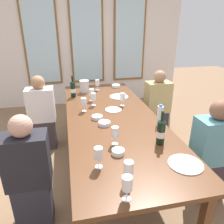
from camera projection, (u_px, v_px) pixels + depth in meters
The scene contains 27 objects.
ground_plane at pixel (112, 166), 2.88m from camera, with size 12.00×12.00×0.00m, color brown.
back_wall_with_windows at pixel (87, 39), 4.65m from camera, with size 4.26×0.10×2.90m.
dining_table at pixel (112, 120), 2.61m from camera, with size 1.06×2.82×0.74m.
white_plate_0 at pixel (119, 97), 3.23m from camera, with size 0.28×0.28×0.01m, color white.
white_plate_1 at pixel (113, 110), 2.75m from camera, with size 0.21×0.21×0.01m, color white.
white_plate_2 at pixel (185, 164), 1.70m from camera, with size 0.27×0.27×0.01m, color white.
metal_pitcher at pixel (84, 86), 3.42m from camera, with size 0.16×0.16×0.19m.
wine_bottle_0 at pixel (161, 132), 1.95m from camera, with size 0.08×0.08×0.32m.
wine_bottle_1 at pixel (73, 89), 3.19m from camera, with size 0.08×0.08×0.32m.
tasting_bowl_0 at pixel (104, 123), 2.34m from camera, with size 0.13×0.13×0.04m, color white.
tasting_bowl_1 at pixel (97, 117), 2.49m from camera, with size 0.13×0.13×0.04m, color white.
tasting_bowl_2 at pixel (118, 152), 1.83m from camera, with size 0.11×0.11×0.04m, color white.
tasting_bowl_3 at pixel (116, 86), 3.71m from camera, with size 0.14×0.14×0.04m, color white.
water_bottle at pixel (160, 116), 2.31m from camera, with size 0.06×0.06×0.24m.
wine_glass_0 at pixel (97, 83), 3.51m from camera, with size 0.07×0.07×0.17m.
wine_glass_1 at pixel (99, 154), 1.63m from camera, with size 0.07×0.07×0.17m.
wine_glass_2 at pixel (93, 97), 2.86m from camera, with size 0.07×0.07×0.17m.
wine_glass_3 at pixel (115, 133), 1.94m from camera, with size 0.07×0.07×0.17m.
wine_glass_4 at pixel (127, 184), 1.33m from camera, with size 0.07×0.07×0.17m.
wine_glass_5 at pixel (129, 169), 1.47m from camera, with size 0.07×0.07×0.17m.
wine_glass_6 at pixel (84, 102), 2.67m from camera, with size 0.07×0.07×0.17m.
wine_glass_7 at pixel (92, 93), 3.03m from camera, with size 0.07×0.07×0.17m.
wine_glass_8 at pixel (122, 97), 2.85m from camera, with size 0.07×0.07×0.17m.
seated_person_0 at pixel (30, 176), 1.90m from camera, with size 0.38×0.24×1.11m.
seated_person_1 at pixel (211, 154), 2.21m from camera, with size 0.38×0.24×1.11m.
seated_person_2 at pixel (42, 115), 3.14m from camera, with size 0.38×0.24×1.11m.
seated_person_3 at pixel (157, 107), 3.45m from camera, with size 0.38×0.24×1.11m.
Camera 1 is at (-0.50, -2.32, 1.78)m, focal length 34.49 mm.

